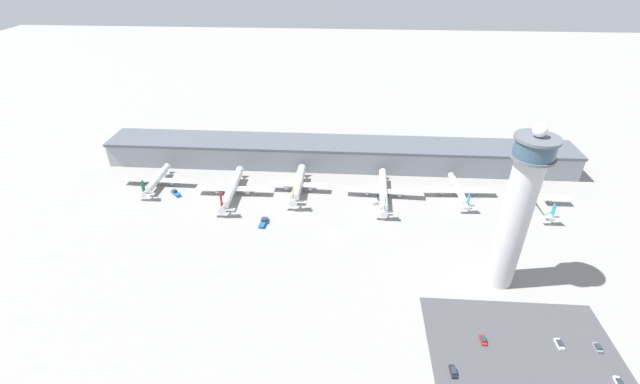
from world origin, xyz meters
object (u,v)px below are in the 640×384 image
(control_tower, at_px, (517,210))
(service_truck_fuel, at_px, (378,201))
(airplane_gate_charlie, at_px, (298,184))
(airplane_gate_foxtrot, at_px, (537,198))
(car_red_hatchback, at_px, (453,372))
(car_yellow_taxi, at_px, (560,344))
(airplane_gate_alpha, at_px, (157,180))
(service_truck_baggage, at_px, (176,193))
(service_truck_water, at_px, (518,230))
(airplane_gate_echo, at_px, (459,190))
(service_truck_catering, at_px, (264,222))
(car_grey_coupe, at_px, (619,383))
(airplane_gate_bravo, at_px, (232,189))
(car_white_wagon, at_px, (598,347))
(airplane_gate_delta, at_px, (383,191))
(car_blue_compact, at_px, (483,340))

(control_tower, distance_m, service_truck_fuel, 79.18)
(airplane_gate_charlie, xyz_separation_m, airplane_gate_foxtrot, (124.98, -4.25, -0.77))
(service_truck_fuel, bearing_deg, car_red_hatchback, -79.20)
(airplane_gate_charlie, relative_size, car_yellow_taxi, 8.08)
(airplane_gate_alpha, distance_m, service_truck_baggage, 16.25)
(service_truck_fuel, relative_size, service_truck_water, 1.18)
(service_truck_fuel, bearing_deg, airplane_gate_echo, 12.49)
(airplane_gate_echo, relative_size, service_truck_catering, 4.47)
(service_truck_fuel, height_order, service_truck_water, service_truck_fuel)
(service_truck_fuel, distance_m, car_yellow_taxi, 104.22)
(airplane_gate_charlie, xyz_separation_m, service_truck_baggage, (-65.99, -7.21, -3.93))
(airplane_gate_foxtrot, bearing_deg, car_grey_coupe, -96.13)
(service_truck_catering, xyz_separation_m, service_truck_water, (121.60, 1.85, -0.01))
(airplane_gate_alpha, xyz_separation_m, service_truck_water, (187.52, -30.44, -2.88))
(airplane_gate_bravo, bearing_deg, car_white_wagon, -31.17)
(airplane_gate_echo, xyz_separation_m, service_truck_water, (21.92, -30.28, -2.86))
(airplane_gate_foxtrot, bearing_deg, car_yellow_taxi, -104.80)
(service_truck_catering, height_order, service_truck_fuel, service_truck_fuel)
(control_tower, xyz_separation_m, airplane_gate_delta, (-42.89, 61.08, -30.55))
(control_tower, relative_size, car_grey_coupe, 14.78)
(car_white_wagon, bearing_deg, airplane_gate_delta, 125.97)
(control_tower, distance_m, airplane_gate_bravo, 139.99)
(airplane_gate_alpha, xyz_separation_m, airplane_gate_echo, (165.59, -0.16, -0.02))
(service_truck_catering, height_order, car_white_wagon, service_truck_catering)
(airplane_gate_foxtrot, height_order, service_truck_baggage, airplane_gate_foxtrot)
(car_yellow_taxi, bearing_deg, service_truck_water, 83.90)
(airplane_gate_charlie, distance_m, service_truck_fuel, 44.17)
(airplane_gate_charlie, distance_m, car_grey_coupe, 157.54)
(car_red_hatchback, bearing_deg, airplane_gate_delta, 98.83)
(airplane_gate_alpha, height_order, airplane_gate_echo, airplane_gate_alpha)
(car_grey_coupe, bearing_deg, car_red_hatchback, 179.44)
(control_tower, xyz_separation_m, airplane_gate_foxtrot, (36.19, 59.40, -30.48))
(car_red_hatchback, bearing_deg, car_blue_compact, 46.34)
(service_truck_water, xyz_separation_m, car_blue_compact, (-32.91, -65.99, -0.29))
(airplane_gate_charlie, xyz_separation_m, service_truck_catering, (-13.54, -30.87, -3.93))
(airplane_gate_echo, relative_size, airplane_gate_foxtrot, 1.03)
(airplane_gate_alpha, distance_m, service_truck_water, 189.99)
(car_yellow_taxi, relative_size, car_grey_coupe, 1.02)
(car_red_hatchback, bearing_deg, airplane_gate_foxtrot, 58.98)
(airplane_gate_delta, relative_size, service_truck_fuel, 5.67)
(service_truck_water, bearing_deg, airplane_gate_delta, 156.95)
(airplane_gate_echo, height_order, car_blue_compact, airplane_gate_echo)
(airplane_gate_alpha, bearing_deg, service_truck_catering, -26.10)
(airplane_gate_charlie, bearing_deg, airplane_gate_foxtrot, -1.95)
(airplane_gate_charlie, relative_size, car_red_hatchback, 7.93)
(car_white_wagon, bearing_deg, car_grey_coupe, -88.69)
(airplane_gate_foxtrot, relative_size, service_truck_catering, 4.35)
(car_blue_compact, bearing_deg, service_truck_water, 63.50)
(car_white_wagon, bearing_deg, airplane_gate_charlie, 139.88)
(service_truck_water, relative_size, car_yellow_taxi, 1.39)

